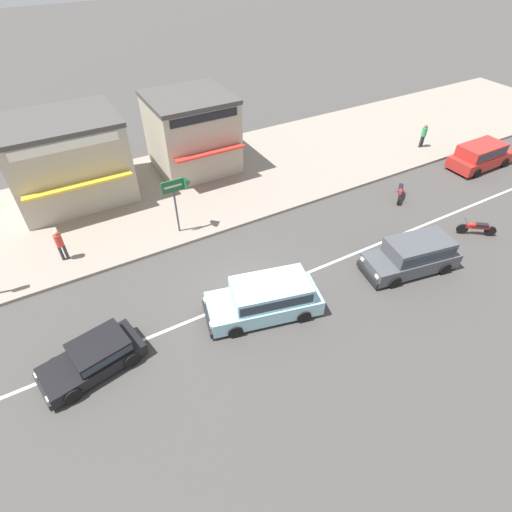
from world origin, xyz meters
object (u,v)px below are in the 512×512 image
motorcycle_0 (477,228)px  pedestrian_near_clock (60,243)px  minivan_pale_blue_2 (267,297)px  motorcycle_2 (400,192)px  pedestrian_mid_kerb (424,134)px  shopfront_corner_warung (68,159)px  arrow_signboard (184,186)px  hatchback_black_0 (95,356)px  minivan_red_1 (481,155)px  minivan_dark_grey_4 (414,254)px  shopfront_mid_block (192,133)px

motorcycle_0 → pedestrian_near_clock: pedestrian_near_clock is taller
minivan_pale_blue_2 → motorcycle_2: minivan_pale_blue_2 is taller
motorcycle_2 → pedestrian_mid_kerb: pedestrian_mid_kerb is taller
minivan_pale_blue_2 → shopfront_corner_warung: 13.81m
arrow_signboard → shopfront_corner_warung: (-4.32, 6.02, -0.23)m
hatchback_black_0 → motorcycle_2: 18.01m
minivan_red_1 → motorcycle_0: (-6.27, -4.74, -0.42)m
pedestrian_near_clock → minivan_dark_grey_4: bearing=-31.0°
minivan_pale_blue_2 → pedestrian_mid_kerb: pedestrian_mid_kerb is taller
pedestrian_mid_kerb → minivan_pale_blue_2: bearing=-155.7°
minivan_dark_grey_4 → minivan_red_1: bearing=24.2°
hatchback_black_0 → motorcycle_0: hatchback_black_0 is taller
minivan_dark_grey_4 → arrow_signboard: 11.18m
minivan_red_1 → minivan_pale_blue_2: (-18.25, -3.99, 0.00)m
minivan_pale_blue_2 → motorcycle_2: (11.08, 3.69, -0.42)m
shopfront_corner_warung → shopfront_mid_block: shopfront_corner_warung is taller
motorcycle_2 → arrow_signboard: (-11.76, 3.06, 2.24)m
motorcycle_0 → arrow_signboard: 14.89m
motorcycle_0 → shopfront_corner_warung: (-16.98, 13.53, 2.01)m
minivan_dark_grey_4 → motorcycle_2: (3.89, 4.67, -0.42)m
pedestrian_mid_kerb → shopfront_mid_block: size_ratio=0.30×
pedestrian_mid_kerb → arrow_signboard: bearing=-177.1°
motorcycle_0 → pedestrian_mid_kerb: pedestrian_mid_kerb is taller
minivan_red_1 → minivan_dark_grey_4: 12.12m
minivan_red_1 → motorcycle_2: 7.19m
minivan_red_1 → minivan_pale_blue_2: same height
minivan_pale_blue_2 → pedestrian_near_clock: pedestrian_near_clock is taller
minivan_red_1 → minivan_dark_grey_4: (-11.06, -4.96, -0.00)m
minivan_red_1 → motorcycle_2: size_ratio=3.14×
minivan_red_1 → motorcycle_2: minivan_red_1 is taller
minivan_dark_grey_4 → motorcycle_0: 4.81m
motorcycle_0 → shopfront_mid_block: size_ratio=0.30×
minivan_pale_blue_2 → pedestrian_mid_kerb: 18.61m
minivan_dark_grey_4 → arrow_signboard: (-7.87, 7.73, 1.82)m
arrow_signboard → hatchback_black_0: bearing=-135.1°
minivan_dark_grey_4 → arrow_signboard: bearing=135.5°
hatchback_black_0 → pedestrian_mid_kerb: size_ratio=2.38×
pedestrian_mid_kerb → shopfront_corner_warung: (-21.96, 5.13, 1.34)m
arrow_signboard → shopfront_corner_warung: bearing=125.7°
minivan_pale_blue_2 → arrow_signboard: size_ratio=1.66×
hatchback_black_0 → shopfront_mid_block: bearing=53.5°
motorcycle_0 → minivan_pale_blue_2: bearing=176.4°
shopfront_corner_warung → motorcycle_0: bearing=-38.5°
motorcycle_2 → shopfront_corner_warung: bearing=150.6°
minivan_dark_grey_4 → motorcycle_0: minivan_dark_grey_4 is taller
minivan_pale_blue_2 → shopfront_mid_block: bearing=80.2°
motorcycle_2 → pedestrian_mid_kerb: (5.88, 3.95, 0.67)m
pedestrian_mid_kerb → shopfront_corner_warung: 22.59m
minivan_pale_blue_2 → hatchback_black_0: bearing=173.5°
hatchback_black_0 → minivan_pale_blue_2: 6.74m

